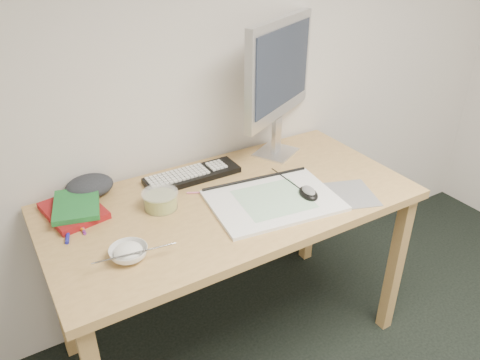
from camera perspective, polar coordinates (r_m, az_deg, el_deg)
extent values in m
plane|color=silver|center=(1.94, -3.71, 17.86)|extent=(3.60, 0.00, 3.60)
cube|color=tan|center=(2.18, 18.40, -9.87)|extent=(0.05, 0.05, 0.71)
cube|color=tan|center=(2.10, -21.31, -12.39)|extent=(0.05, 0.05, 0.71)
cube|color=tan|center=(2.52, 8.47, -2.76)|extent=(0.05, 0.05, 0.71)
cube|color=tan|center=(1.79, -1.04, -2.74)|extent=(1.40, 0.70, 0.03)
cube|color=slate|center=(1.85, 12.63, -1.78)|extent=(0.28, 0.27, 0.00)
cube|color=white|center=(1.76, 4.10, -2.51)|extent=(0.51, 0.39, 0.01)
cube|color=black|center=(1.93, -5.82, 0.58)|extent=(0.39, 0.13, 0.02)
cube|color=silver|center=(2.13, 4.39, 3.39)|extent=(0.23, 0.22, 0.01)
cube|color=silver|center=(2.10, 4.48, 5.46)|extent=(0.06, 0.04, 0.17)
cube|color=silver|center=(1.99, 4.82, 13.34)|extent=(0.47, 0.27, 0.41)
cube|color=black|center=(1.99, 4.83, 13.61)|extent=(0.41, 0.22, 0.32)
ellipsoid|color=black|center=(1.79, 8.36, -1.34)|extent=(0.08, 0.11, 0.04)
imported|color=silver|center=(1.52, -13.42, -8.68)|extent=(0.13, 0.13, 0.04)
cylinder|color=silver|center=(1.48, -12.72, -8.69)|extent=(0.25, 0.05, 0.02)
cylinder|color=gold|center=(1.74, -9.67, -2.42)|extent=(0.15, 0.15, 0.07)
cube|color=maroon|center=(1.79, -19.64, -3.54)|extent=(0.22, 0.26, 0.02)
cube|color=#1B6D2D|center=(1.78, -19.31, -2.88)|extent=(0.21, 0.25, 0.02)
ellipsoid|color=#222629|center=(1.89, -17.89, -0.72)|extent=(0.18, 0.16, 0.06)
cylinder|color=pink|center=(1.82, -3.85, -1.49)|extent=(0.15, 0.08, 0.01)
cylinder|color=tan|center=(1.78, -0.99, -2.14)|extent=(0.16, 0.06, 0.01)
cylinder|color=black|center=(1.89, 1.77, -0.25)|extent=(0.19, 0.02, 0.01)
cylinder|color=#1B1E96|center=(1.70, -20.22, -5.85)|extent=(0.05, 0.14, 0.01)
cylinder|color=orange|center=(1.73, -19.49, -5.01)|extent=(0.04, 0.12, 0.01)
cylinder|color=#6F2589|center=(1.72, -18.75, -5.22)|extent=(0.02, 0.12, 0.01)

